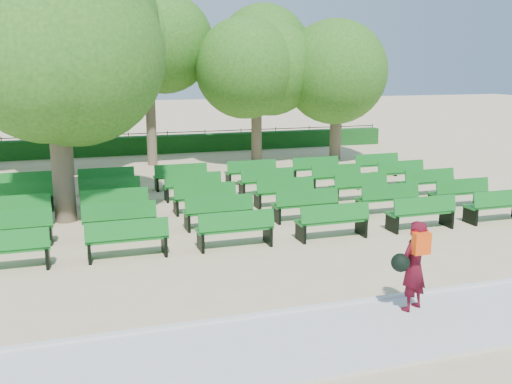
% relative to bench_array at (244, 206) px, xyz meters
% --- Properties ---
extents(ground, '(120.00, 120.00, 0.00)m').
position_rel_bench_array_xyz_m(ground, '(-1.32, -1.43, -0.10)').
color(ground, '#CBB186').
extents(paving, '(30.00, 2.20, 0.06)m').
position_rel_bench_array_xyz_m(paving, '(-1.32, -8.83, -0.07)').
color(paving, silver).
rests_on(paving, ground).
extents(curb, '(30.00, 0.12, 0.10)m').
position_rel_bench_array_xyz_m(curb, '(-1.32, -7.68, -0.05)').
color(curb, silver).
rests_on(curb, ground).
extents(hedge, '(26.00, 0.70, 0.90)m').
position_rel_bench_array_xyz_m(hedge, '(-1.32, 12.57, 0.35)').
color(hedge, '#134C17').
rests_on(hedge, ground).
extents(fence, '(26.00, 0.10, 1.02)m').
position_rel_bench_array_xyz_m(fence, '(-1.32, 12.97, -0.10)').
color(fence, black).
rests_on(fence, ground).
extents(tree_line, '(21.80, 6.80, 7.04)m').
position_rel_bench_array_xyz_m(tree_line, '(-1.32, 8.57, -0.10)').
color(tree_line, '#346E1D').
rests_on(tree_line, ground).
extents(bench_array, '(1.94, 0.71, 1.20)m').
position_rel_bench_array_xyz_m(bench_array, '(0.00, 0.00, 0.00)').
color(bench_array, '#13701F').
rests_on(bench_array, ground).
extents(tree_among, '(5.24, 5.24, 7.42)m').
position_rel_bench_array_xyz_m(tree_among, '(-5.33, 0.25, 4.93)').
color(tree_among, brown).
rests_on(tree_among, ground).
extents(person, '(0.84, 0.62, 1.68)m').
position_rel_bench_array_xyz_m(person, '(0.72, -8.29, 0.83)').
color(person, '#4B0A17').
rests_on(person, ground).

